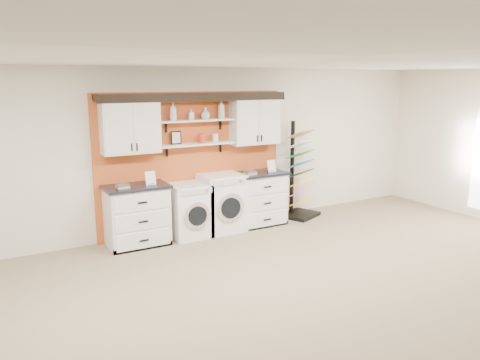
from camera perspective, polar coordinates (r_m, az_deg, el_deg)
floor at (r=5.32m, az=13.06°, el=-17.25°), size 10.00×10.00×0.00m
ceiling at (r=4.67m, az=14.73°, el=14.40°), size 10.00×10.00×0.00m
wall_back at (r=8.12m, az=-5.86°, el=3.62°), size 10.00×0.00×10.00m
accent_panel at (r=8.12m, az=-5.73°, el=2.19°), size 3.40×0.07×2.40m
upper_cabinet_left at (r=7.49m, az=-13.27°, el=6.36°), size 0.90×0.35×0.84m
upper_cabinet_right at (r=8.41m, az=1.77°, el=7.25°), size 0.90×0.35×0.84m
shelf_lower at (r=7.92m, az=-5.29°, el=4.37°), size 1.32×0.28×0.03m
shelf_upper at (r=7.88m, az=-5.35°, el=7.25°), size 1.32×0.28×0.03m
crown_molding at (r=7.87m, az=-5.44°, el=10.15°), size 3.30×0.41×0.13m
picture_frame at (r=7.82m, az=-7.80°, el=5.13°), size 0.18×0.02×0.22m
canister_red at (r=7.95m, az=-4.65°, el=5.10°), size 0.11×0.11×0.16m
canister_cream at (r=8.06m, az=-3.03°, el=5.14°), size 0.10×0.10×0.14m
base_cabinet_left at (r=7.60m, az=-12.44°, el=-4.23°), size 1.00×0.66×0.98m
base_cabinet_right at (r=8.51m, az=2.24°, el=-2.25°), size 0.99×0.66×0.97m
washer at (r=7.90m, az=-6.24°, el=-3.67°), size 0.65×0.71×0.90m
dryer at (r=8.14m, az=-2.28°, el=-2.77°), size 0.72×0.71×1.00m
sample_rack at (r=9.04m, az=7.23°, el=-0.94°), size 0.83×0.77×1.84m
soap_bottle_a at (r=7.71m, az=-8.16°, el=8.29°), size 0.15×0.15×0.29m
soap_bottle_b at (r=7.84m, az=-5.99°, el=7.98°), size 0.09×0.09×0.18m
soap_bottle_c at (r=7.94m, az=-4.25°, el=8.11°), size 0.21×0.21×0.19m
soap_bottle_d at (r=8.07m, az=-2.31°, el=8.64°), size 0.13×0.13×0.32m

